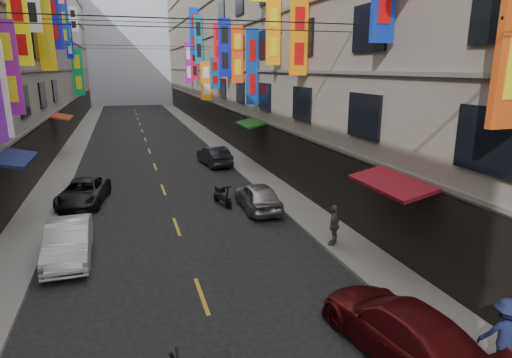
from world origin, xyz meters
TOP-DOWN VIEW (x-y plane):
  - sidewalk_left at (-6.00, 42.00)m, footprint 2.00×90.00m
  - sidewalk_right at (6.00, 42.00)m, footprint 2.00×90.00m
  - building_row_right at (11.99, 42.00)m, footprint 10.14×90.00m
  - haze_block at (0.00, 92.00)m, footprint 18.00×8.00m
  - shop_signage at (0.01, 34.89)m, footprint 14.00×55.00m
  - street_awnings at (-1.26, 26.00)m, footprint 13.99×35.20m
  - overhead_cables at (0.00, 30.00)m, footprint 14.00×38.04m
  - lane_markings at (0.00, 39.00)m, footprint 0.12×80.20m
  - scooter_far_right at (2.53, 26.37)m, footprint 0.67×1.78m
  - car_left_mid at (-4.00, 21.89)m, footprint 1.54×4.17m
  - car_left_far at (-4.00, 28.58)m, footprint 2.66×4.60m
  - car_right_near at (4.00, 13.99)m, footprint 2.43×4.84m
  - car_right_mid at (4.00, 25.15)m, footprint 1.64×3.93m
  - car_right_far at (4.00, 35.26)m, footprint 1.88×4.16m
  - pedestrian_rnear at (5.80, 12.79)m, footprint 1.20×0.97m
  - pedestrian_rfar at (5.40, 20.05)m, footprint 1.02×1.01m

SIDE VIEW (x-z plane):
  - lane_markings at x=0.00m, z-range 0.00..0.01m
  - sidewalk_left at x=-6.00m, z-range 0.00..0.12m
  - sidewalk_right at x=6.00m, z-range 0.00..0.12m
  - scooter_far_right at x=2.53m, z-range -0.13..1.01m
  - car_left_far at x=-4.00m, z-range 0.00..1.20m
  - car_right_far at x=4.00m, z-range 0.00..1.32m
  - car_right_mid at x=4.00m, z-range 0.00..1.33m
  - car_right_near at x=4.00m, z-range 0.00..1.35m
  - car_left_mid at x=-4.00m, z-range 0.00..1.36m
  - pedestrian_rfar at x=5.40m, z-range 0.12..1.68m
  - pedestrian_rnear at x=5.80m, z-range 0.12..1.78m
  - street_awnings at x=-1.26m, z-range 2.80..3.20m
  - overhead_cables at x=0.00m, z-range 8.18..9.42m
  - shop_signage at x=0.01m, z-range 2.99..15.24m
  - building_row_right at x=11.99m, z-range -0.01..18.99m
  - haze_block at x=0.00m, z-range 0.00..22.00m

